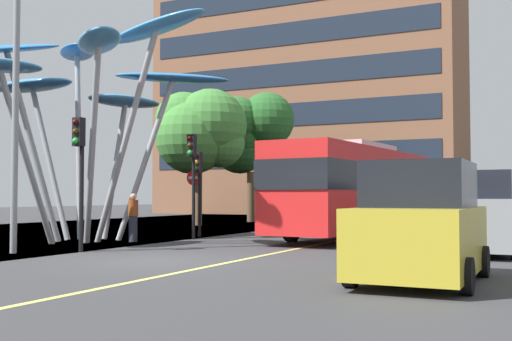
# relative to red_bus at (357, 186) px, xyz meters

# --- Properties ---
(ground) EXTENTS (120.00, 240.00, 0.10)m
(ground) POSITION_rel_red_bus_xyz_m (-2.79, -10.02, -1.97)
(ground) COLOR #38383A
(red_bus) EXTENTS (3.36, 11.24, 3.51)m
(red_bus) POSITION_rel_red_bus_xyz_m (0.00, 0.00, 0.00)
(red_bus) COLOR red
(red_bus) RESTS_ON ground
(leaf_sculpture) EXTENTS (10.42, 9.30, 7.44)m
(leaf_sculpture) POSITION_rel_red_bus_xyz_m (-8.00, -5.81, 3.72)
(leaf_sculpture) COLOR #9EA0A5
(leaf_sculpture) RESTS_ON ground
(traffic_light_kerb_near) EXTENTS (0.28, 0.42, 3.75)m
(traffic_light_kerb_near) POSITION_rel_red_bus_xyz_m (-5.26, -9.18, 0.79)
(traffic_light_kerb_near) COLOR black
(traffic_light_kerb_near) RESTS_ON ground
(traffic_light_kerb_far) EXTENTS (0.28, 0.42, 3.78)m
(traffic_light_kerb_far) POSITION_rel_red_bus_xyz_m (-5.13, -3.39, 0.81)
(traffic_light_kerb_far) COLOR black
(traffic_light_kerb_far) RESTS_ON ground
(traffic_light_island_mid) EXTENTS (0.28, 0.42, 3.25)m
(traffic_light_island_mid) POSITION_rel_red_bus_xyz_m (-5.64, -2.12, 0.44)
(traffic_light_island_mid) COLOR black
(traffic_light_island_mid) RESTS_ON ground
(traffic_light_opposite) EXTENTS (0.28, 0.42, 3.44)m
(traffic_light_opposite) POSITION_rel_red_bus_xyz_m (-5.05, 6.01, 0.57)
(traffic_light_opposite) COLOR black
(traffic_light_opposite) RESTS_ON ground
(car_parked_near) EXTENTS (2.09, 3.96, 2.18)m
(car_parked_near) POSITION_rel_red_bus_xyz_m (4.50, -11.17, -0.91)
(car_parked_near) COLOR gold
(car_parked_near) RESTS_ON ground
(car_parked_mid) EXTENTS (2.05, 4.09, 2.23)m
(car_parked_mid) POSITION_rel_red_bus_xyz_m (4.88, -4.86, -0.88)
(car_parked_mid) COLOR gray
(car_parked_mid) RESTS_ON ground
(car_parked_far) EXTENTS (2.00, 4.46, 2.09)m
(car_parked_far) POSITION_rel_red_bus_xyz_m (4.83, 1.03, -0.94)
(car_parked_far) COLOR black
(car_parked_far) RESTS_ON ground
(car_side_street) EXTENTS (1.97, 4.59, 2.13)m
(car_side_street) POSITION_rel_red_bus_xyz_m (4.48, 8.51, -0.93)
(car_side_street) COLOR gold
(car_side_street) RESTS_ON ground
(street_lamp) EXTENTS (1.55, 0.44, 8.10)m
(street_lamp) POSITION_rel_red_bus_xyz_m (-6.35, -10.18, 3.19)
(street_lamp) COLOR gray
(street_lamp) RESTS_ON ground
(tree_pavement_near) EXTENTS (5.02, 4.53, 7.35)m
(tree_pavement_near) POSITION_rel_red_bus_xyz_m (-10.58, 6.36, 3.16)
(tree_pavement_near) COLOR brown
(tree_pavement_near) RESTS_ON ground
(tree_pavement_far) EXTENTS (5.20, 4.20, 7.86)m
(tree_pavement_far) POSITION_rel_red_bus_xyz_m (-10.26, 11.45, 3.53)
(tree_pavement_far) COLOR brown
(tree_pavement_far) RESTS_ON ground
(pedestrian) EXTENTS (0.34, 0.34, 1.65)m
(pedestrian) POSITION_rel_red_bus_xyz_m (-6.35, -5.24, -1.09)
(pedestrian) COLOR #2D3342
(pedestrian) RESTS_ON ground
(no_entry_sign) EXTENTS (0.60, 0.12, 2.57)m
(no_entry_sign) POSITION_rel_red_bus_xyz_m (-5.97, -1.90, -0.21)
(no_entry_sign) COLOR gray
(no_entry_sign) RESTS_ON ground
(backdrop_building) EXTENTS (26.39, 10.11, 20.11)m
(backdrop_building) POSITION_rel_red_bus_xyz_m (-13.22, 29.49, 8.14)
(backdrop_building) COLOR brown
(backdrop_building) RESTS_ON ground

